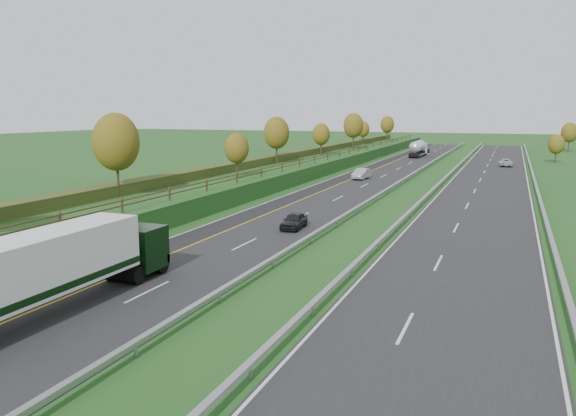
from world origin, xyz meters
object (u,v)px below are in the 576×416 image
car_small_far (424,150)px  car_oncoming (506,162)px  car_silver_mid (362,174)px  box_lorry (48,269)px  car_dark_near (294,221)px  road_tanker (418,148)px

car_small_far → car_oncoming: (18.51, -27.74, -0.05)m
car_silver_mid → car_small_far: 56.05m
box_lorry → car_small_far: bearing=89.6°
car_dark_near → car_silver_mid: 36.48m
road_tanker → car_oncoming: road_tanker is taller
car_dark_near → car_silver_mid: bearing=91.6°
car_small_far → box_lorry: bearing=-86.9°
box_lorry → car_silver_mid: bearing=89.9°
box_lorry → road_tanker: (1.22, 104.52, -0.47)m
road_tanker → car_silver_mid: (-1.09, -44.94, -1.05)m
car_small_far → car_oncoming: car_small_far is taller
car_dark_near → car_small_far: size_ratio=0.78×
car_small_far → car_silver_mid: bearing=-87.2°
road_tanker → box_lorry: bearing=-90.7°
car_dark_near → road_tanker: bearing=87.7°
road_tanker → car_dark_near: road_tanker is taller
box_lorry → car_silver_mid: (0.13, 59.58, -1.51)m
box_lorry → car_small_far: 115.64m
box_lorry → car_silver_mid: box_lorry is taller
box_lorry → car_silver_mid: 59.60m
car_dark_near → car_silver_mid: car_silver_mid is taller
car_oncoming → car_small_far: bearing=-58.7°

